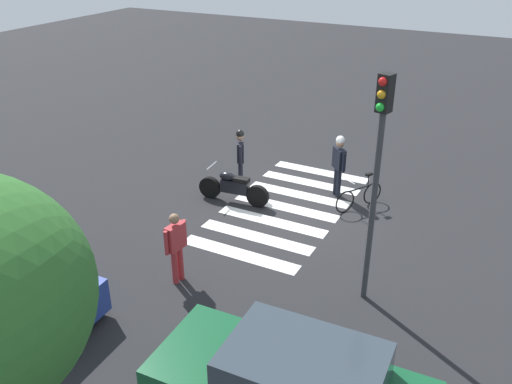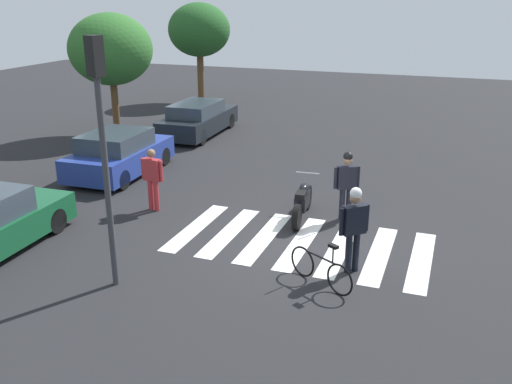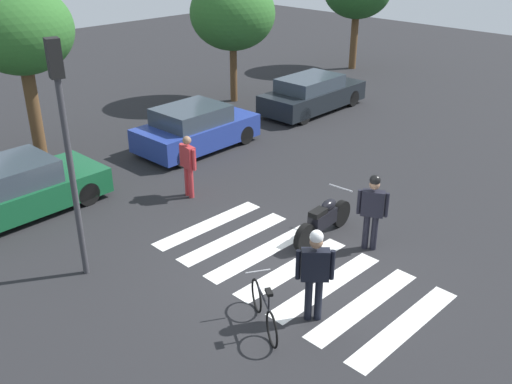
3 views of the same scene
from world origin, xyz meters
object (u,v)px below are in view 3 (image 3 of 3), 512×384
object	(u,v)px
pedestrian_bystander	(188,163)
car_blue_hatchback	(196,128)
officer_by_motorcycle	(372,207)
car_green_compact	(10,191)
traffic_light_pole	(65,127)
police_motorcycle	(323,220)
officer_on_foot	(315,269)
car_black_suv	(312,94)
leaning_bicycle	(264,310)

from	to	relation	value
pedestrian_bystander	car_blue_hatchback	xyz separation A→B (m)	(2.39, 2.61, -0.29)
car_blue_hatchback	officer_by_motorcycle	bearing A→B (deg)	-99.52
car_green_compact	traffic_light_pole	bearing A→B (deg)	-91.27
police_motorcycle	officer_on_foot	bearing A→B (deg)	-144.50
police_motorcycle	car_blue_hatchback	distance (m)	6.68
car_black_suv	officer_by_motorcycle	bearing A→B (deg)	-132.91
officer_by_motorcycle	traffic_light_pole	size ratio (longest dim) A/B	0.37
officer_on_foot	traffic_light_pole	distance (m)	5.25
officer_by_motorcycle	pedestrian_bystander	bearing A→B (deg)	102.89
car_blue_hatchback	traffic_light_pole	distance (m)	7.76
leaning_bicycle	officer_by_motorcycle	bearing A→B (deg)	4.05
car_black_suv	traffic_light_pole	xyz separation A→B (m)	(-11.91, -3.89, 2.52)
car_blue_hatchback	car_black_suv	bearing A→B (deg)	-0.30
car_green_compact	car_black_suv	world-z (taller)	car_green_compact
traffic_light_pole	police_motorcycle	bearing A→B (deg)	-29.08
car_blue_hatchback	leaning_bicycle	bearing A→B (deg)	-122.06
leaning_bicycle	pedestrian_bystander	distance (m)	5.76
officer_on_foot	traffic_light_pole	size ratio (longest dim) A/B	0.39
leaning_bicycle	pedestrian_bystander	world-z (taller)	pedestrian_bystander
pedestrian_bystander	traffic_light_pole	bearing A→B (deg)	-161.02
leaning_bicycle	car_green_compact	distance (m)	7.52
officer_by_motorcycle	pedestrian_bystander	distance (m)	5.04
police_motorcycle	pedestrian_bystander	size ratio (longest dim) A/B	1.26
pedestrian_bystander	traffic_light_pole	xyz separation A→B (m)	(-3.82, -1.32, 2.22)
pedestrian_bystander	traffic_light_pole	size ratio (longest dim) A/B	0.35
officer_by_motorcycle	pedestrian_bystander	size ratio (longest dim) A/B	1.06
car_blue_hatchback	police_motorcycle	bearing A→B (deg)	-103.92
officer_by_motorcycle	car_green_compact	world-z (taller)	officer_by_motorcycle
car_blue_hatchback	car_black_suv	xyz separation A→B (m)	(5.70, -0.03, -0.02)
leaning_bicycle	car_black_suv	size ratio (longest dim) A/B	0.32
leaning_bicycle	car_black_suv	xyz separation A→B (m)	(10.57, 7.74, 0.29)
car_green_compact	officer_on_foot	bearing A→B (deg)	-75.26
car_blue_hatchback	traffic_light_pole	size ratio (longest dim) A/B	0.83
leaning_bicycle	car_green_compact	world-z (taller)	car_green_compact
police_motorcycle	pedestrian_bystander	distance (m)	3.98
leaning_bicycle	car_blue_hatchback	world-z (taller)	car_blue_hatchback
leaning_bicycle	car_green_compact	bearing A→B (deg)	99.68
police_motorcycle	officer_on_foot	world-z (taller)	officer_on_foot
car_blue_hatchback	car_green_compact	bearing A→B (deg)	-176.60
officer_by_motorcycle	leaning_bicycle	bearing A→B (deg)	-175.95
police_motorcycle	car_green_compact	xyz separation A→B (m)	(-4.52, 6.12, 0.20)
officer_on_foot	car_blue_hatchback	size ratio (longest dim) A/B	0.47
police_motorcycle	car_blue_hatchback	bearing A→B (deg)	76.08
car_blue_hatchback	traffic_light_pole	world-z (taller)	traffic_light_pole
police_motorcycle	car_green_compact	size ratio (longest dim) A/B	0.47
officer_on_foot	pedestrian_bystander	world-z (taller)	officer_on_foot
car_black_suv	leaning_bicycle	bearing A→B (deg)	-143.77
leaning_bicycle	officer_by_motorcycle	distance (m)	3.68
police_motorcycle	traffic_light_pole	size ratio (longest dim) A/B	0.44
car_black_suv	traffic_light_pole	bearing A→B (deg)	-161.90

